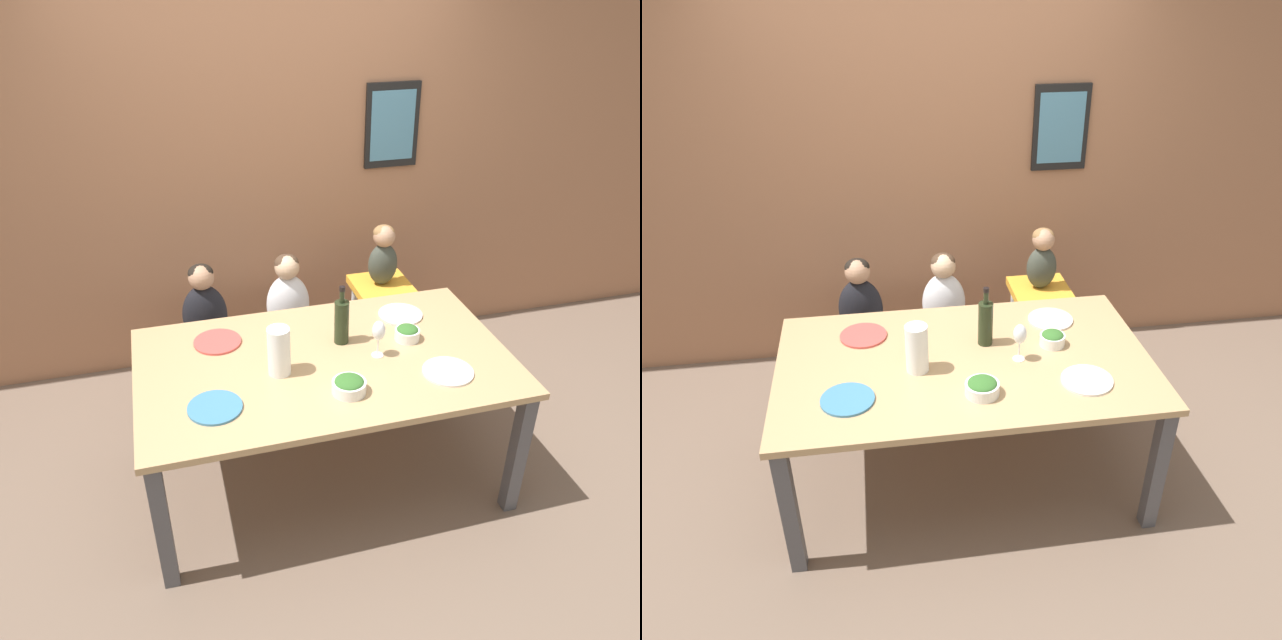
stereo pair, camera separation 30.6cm
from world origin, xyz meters
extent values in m
plane|color=#705B4C|center=(0.00, 0.00, 0.00)|extent=(14.00, 14.00, 0.00)
cube|color=#9E6B4C|center=(0.00, 1.38, 1.35)|extent=(10.00, 0.06, 2.70)
cube|color=black|center=(0.82, 1.34, 1.55)|extent=(0.36, 0.02, 0.53)
cube|color=teal|center=(0.82, 1.33, 1.55)|extent=(0.29, 0.00, 0.44)
cube|color=tan|center=(0.00, 0.00, 0.75)|extent=(1.84, 1.08, 0.03)
cube|color=#4C4C51|center=(-0.86, -0.48, 0.37)|extent=(0.07, 0.07, 0.73)
cube|color=#4C4C51|center=(0.86, -0.48, 0.37)|extent=(0.07, 0.07, 0.73)
cube|color=#4C4C51|center=(-0.86, 0.48, 0.37)|extent=(0.07, 0.07, 0.73)
cube|color=#4C4C51|center=(0.86, 0.48, 0.37)|extent=(0.07, 0.07, 0.73)
cylinder|color=silver|center=(-0.67, 0.67, 0.20)|extent=(0.04, 0.04, 0.39)
cylinder|color=silver|center=(-0.35, 0.67, 0.20)|extent=(0.04, 0.04, 0.39)
cylinder|color=silver|center=(-0.67, 0.98, 0.20)|extent=(0.04, 0.04, 0.39)
cylinder|color=silver|center=(-0.35, 0.98, 0.20)|extent=(0.04, 0.04, 0.39)
cube|color=silver|center=(-0.51, 0.82, 0.42)|extent=(0.42, 0.42, 0.05)
cylinder|color=silver|center=(-0.16, 0.67, 0.20)|extent=(0.04, 0.04, 0.39)
cylinder|color=silver|center=(0.16, 0.67, 0.20)|extent=(0.04, 0.04, 0.39)
cylinder|color=silver|center=(-0.16, 0.98, 0.20)|extent=(0.04, 0.04, 0.39)
cylinder|color=silver|center=(0.16, 0.98, 0.20)|extent=(0.04, 0.04, 0.39)
cube|color=silver|center=(0.00, 0.82, 0.42)|extent=(0.42, 0.42, 0.05)
cylinder|color=silver|center=(0.47, 0.69, 0.32)|extent=(0.04, 0.04, 0.65)
cylinder|color=silver|center=(0.74, 0.69, 0.32)|extent=(0.04, 0.04, 0.65)
cylinder|color=silver|center=(0.47, 0.96, 0.32)|extent=(0.04, 0.04, 0.65)
cylinder|color=silver|center=(0.74, 0.96, 0.32)|extent=(0.04, 0.04, 0.65)
cube|color=gold|center=(0.61, 0.82, 0.67)|extent=(0.36, 0.36, 0.05)
ellipsoid|color=black|center=(-0.51, 0.82, 0.64)|extent=(0.27, 0.19, 0.39)
sphere|color=tan|center=(-0.51, 0.82, 0.89)|extent=(0.15, 0.15, 0.15)
ellipsoid|color=black|center=(-0.51, 0.83, 0.91)|extent=(0.15, 0.14, 0.10)
ellipsoid|color=silver|center=(0.00, 0.82, 0.64)|extent=(0.27, 0.19, 0.39)
sphere|color=#D6AD89|center=(0.00, 0.82, 0.89)|extent=(0.15, 0.15, 0.15)
ellipsoid|color=#473323|center=(0.00, 0.83, 0.91)|extent=(0.15, 0.14, 0.10)
ellipsoid|color=#3D4238|center=(0.61, 0.82, 0.83)|extent=(0.19, 0.13, 0.27)
sphere|color=tan|center=(0.61, 0.82, 1.02)|extent=(0.13, 0.13, 0.13)
ellipsoid|color=olive|center=(0.61, 0.83, 1.04)|extent=(0.13, 0.13, 0.09)
cylinder|color=#232D19|center=(0.13, 0.13, 0.88)|extent=(0.08, 0.08, 0.23)
cylinder|color=#232D19|center=(0.13, 0.13, 1.04)|extent=(0.03, 0.03, 0.09)
cylinder|color=black|center=(0.13, 0.13, 1.07)|extent=(0.03, 0.03, 0.02)
cylinder|color=white|center=(-0.24, -0.05, 0.89)|extent=(0.11, 0.11, 0.24)
cylinder|color=white|center=(0.27, -0.04, 0.77)|extent=(0.06, 0.06, 0.00)
cylinder|color=white|center=(0.27, -0.04, 0.81)|extent=(0.01, 0.01, 0.09)
ellipsoid|color=white|center=(0.27, -0.04, 0.91)|extent=(0.07, 0.07, 0.10)
cylinder|color=white|center=(0.04, -0.29, 0.79)|extent=(0.16, 0.16, 0.06)
ellipsoid|color=#336628|center=(0.04, -0.29, 0.82)|extent=(0.14, 0.14, 0.04)
cylinder|color=white|center=(0.46, 0.07, 0.79)|extent=(0.13, 0.13, 0.06)
ellipsoid|color=#336628|center=(0.46, 0.07, 0.82)|extent=(0.11, 0.11, 0.04)
cylinder|color=teal|center=(-0.57, -0.24, 0.77)|extent=(0.24, 0.24, 0.01)
cylinder|color=#D14C47|center=(-0.49, 0.29, 0.77)|extent=(0.24, 0.24, 0.01)
cylinder|color=silver|center=(0.52, 0.31, 0.77)|extent=(0.24, 0.24, 0.01)
cylinder|color=silver|center=(0.54, -0.27, 0.77)|extent=(0.24, 0.24, 0.01)
camera|label=1|loc=(-0.70, -2.46, 2.50)|focal=35.00mm
camera|label=2|loc=(-0.40, -2.52, 2.50)|focal=35.00mm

